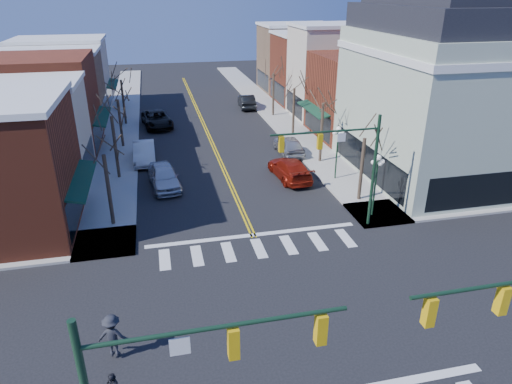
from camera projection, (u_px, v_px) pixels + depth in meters
ground at (289, 317)px, 20.97m from camera, size 160.00×160.00×0.00m
sidewalk_left at (116, 173)px, 36.98m from camera, size 3.50×70.00×0.15m
sidewalk_right at (320, 157)px, 40.50m from camera, size 3.50×70.00×0.15m
bldg_left_stucco_a at (14, 137)px, 33.67m from camera, size 10.00×7.00×7.50m
bldg_left_brick_b at (36, 106)px, 40.58m from camera, size 10.00×9.00×8.50m
bldg_left_tan at (53, 91)px, 48.07m from camera, size 10.00×7.50×7.80m
bldg_left_stucco_b at (64, 76)px, 54.88m from camera, size 10.00×8.00×8.20m
bldg_right_brick_a at (366, 96)px, 45.37m from camera, size 10.00×8.50×8.00m
bldg_right_stucco at (337, 73)px, 51.86m from camera, size 10.00×7.00×10.00m
bldg_right_brick_b at (315, 69)px, 58.84m from camera, size 10.00×8.00×8.50m
bldg_right_tan at (296, 59)px, 65.86m from camera, size 10.00×8.00×9.00m
victorian_corner at (446, 92)px, 34.48m from camera, size 12.25×14.25×13.30m
traffic_mast_far_right at (346, 158)px, 26.75m from camera, size 6.60×0.28×7.20m
lamppost_corner at (376, 175)px, 28.98m from camera, size 0.36×0.36×4.33m
lamppost_midblock at (338, 144)px, 34.76m from camera, size 0.36×0.36×4.33m
tree_left_a at (109, 191)px, 28.10m from camera, size 0.24×0.24×4.76m
tree_left_b at (116, 148)px, 35.16m from camera, size 0.24×0.24×5.04m
tree_left_c at (121, 124)px, 42.38m from camera, size 0.24×0.24×4.55m
tree_left_d at (124, 103)px, 49.42m from camera, size 0.24×0.24×4.90m
tree_right_a at (361, 170)px, 31.51m from camera, size 0.24×0.24×4.62m
tree_right_b at (321, 133)px, 38.51m from camera, size 0.24×0.24×5.18m
tree_right_c at (294, 112)px, 45.70m from camera, size 0.24×0.24×4.83m
tree_right_d at (273, 95)px, 52.80m from camera, size 0.24×0.24×4.97m
car_left_near at (164, 177)px, 34.30m from camera, size 2.59×5.25×1.72m
car_left_mid at (144, 152)px, 39.37m from camera, size 1.83×5.15×1.69m
car_left_far at (157, 119)px, 49.35m from camera, size 3.58×6.35×1.68m
car_right_near at (290, 169)px, 35.94m from camera, size 2.66×5.68×1.60m
car_right_mid at (289, 145)px, 41.29m from camera, size 1.97×4.86×1.66m
car_right_far at (247, 101)px, 57.14m from camera, size 2.10×5.16×1.67m
pedestrian_dark_b at (113, 336)px, 18.25m from camera, size 1.38×0.99×1.93m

